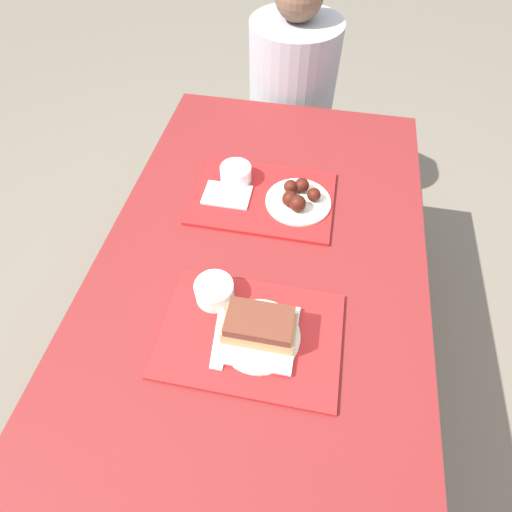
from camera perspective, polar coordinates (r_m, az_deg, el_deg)
The scene contains 13 objects.
ground_plane at distance 1.81m, azimuth 0.44°, elevation -15.15°, with size 12.00×12.00×0.00m, color #706656.
picnic_table at distance 1.21m, azimuth 0.64°, elevation -3.24°, with size 0.93×1.55×0.77m.
picnic_bench_far at distance 2.12m, azimuth 5.62°, elevation 14.59°, with size 0.88×0.28×0.44m.
tray_near at distance 1.00m, azimuth -0.82°, elevation -11.18°, with size 0.44×0.31×0.01m.
tray_far at distance 1.28m, azimuth 0.98°, elevation 8.31°, with size 0.44×0.31×0.01m.
bowl_coleslaw_near at distance 1.03m, azimuth -5.97°, elevation -4.92°, with size 0.10×0.10×0.06m.
brisket_sandwich_plate at distance 0.96m, azimuth 0.49°, elevation -10.41°, with size 0.20×0.20×0.09m.
plastic_fork_near at distance 1.00m, azimuth -5.47°, elevation -11.20°, with size 0.03×0.17×0.00m.
plastic_knife_near at distance 0.99m, azimuth -4.22°, elevation -11.43°, with size 0.02×0.17×0.00m.
bowl_coleslaw_far at distance 1.31m, azimuth -2.91°, elevation 11.73°, with size 0.10×0.10×0.06m.
wings_plate_far at distance 1.25m, azimuth 6.02°, elevation 8.32°, with size 0.20×0.20×0.06m.
napkin_far at distance 1.28m, azimuth -4.16°, elevation 8.71°, with size 0.15×0.10×0.01m.
person_seated_across at distance 1.91m, azimuth 5.23°, elevation 23.52°, with size 0.38×0.38×0.74m.
Camera 1 is at (0.11, -0.66, 1.69)m, focal length 28.00 mm.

